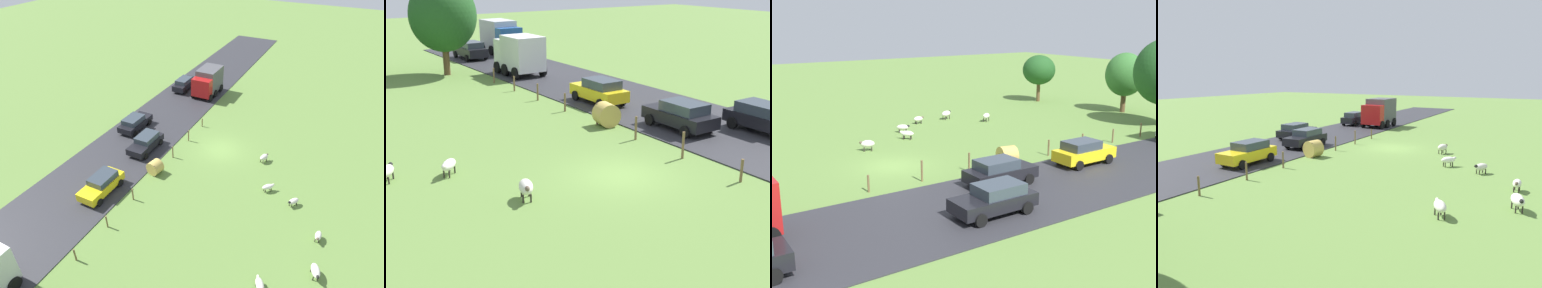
{
  "view_description": "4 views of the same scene",
  "coord_description": "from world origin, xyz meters",
  "views": [
    {
      "loc": [
        -10.02,
        26.49,
        19.41
      ],
      "look_at": [
        2.43,
        1.78,
        1.01
      ],
      "focal_mm": 31.16,
      "sensor_mm": 36.0,
      "label": 1
    },
    {
      "loc": [
        -13.08,
        -16.22,
        8.43
      ],
      "look_at": [
        -1.66,
        0.75,
        1.52
      ],
      "focal_mm": 48.92,
      "sensor_mm": 36.0,
      "label": 2
    },
    {
      "loc": [
        28.1,
        -13.18,
        9.42
      ],
      "look_at": [
        2.52,
        3.83,
        1.49
      ],
      "focal_mm": 45.78,
      "sensor_mm": 36.0,
      "label": 3
    },
    {
      "loc": [
        -12.4,
        28.77,
        6.31
      ],
      "look_at": [
        1.02,
        5.62,
        1.2
      ],
      "focal_mm": 33.68,
      "sensor_mm": 36.0,
      "label": 4
    }
  ],
  "objects": [
    {
      "name": "fence_post_5",
      "position": [
        3.72,
        13.58,
        0.57
      ],
      "size": [
        0.12,
        0.12,
        1.15
      ],
      "primitive_type": "cylinder",
      "color": "brown",
      "rests_on": "ground_plane"
    },
    {
      "name": "fence_post_6",
      "position": [
        3.72,
        16.96,
        0.55
      ],
      "size": [
        0.12,
        0.12,
        1.09
      ],
      "primitive_type": "cylinder",
      "color": "brown",
      "rests_on": "ground_plane"
    },
    {
      "name": "road_strip",
      "position": [
        8.66,
        0.0,
        0.03
      ],
      "size": [
        8.0,
        80.0,
        0.06
      ],
      "primitive_type": "cube",
      "color": "#2D2D33",
      "rests_on": "ground_plane"
    },
    {
      "name": "truck_0",
      "position": [
        10.44,
        32.89,
        1.85
      ],
      "size": [
        2.74,
        4.9,
        3.35
      ],
      "color": "#1E4C99",
      "rests_on": "road_strip"
    },
    {
      "name": "car_4",
      "position": [
        6.86,
        3.4,
        0.87
      ],
      "size": [
        2.04,
        4.25,
        1.55
      ],
      "color": "black",
      "rests_on": "road_strip"
    },
    {
      "name": "fence_post_7",
      "position": [
        3.72,
        20.35,
        0.58
      ],
      "size": [
        0.12,
        0.12,
        1.15
      ],
      "primitive_type": "cylinder",
      "color": "brown",
      "rests_on": "ground_plane"
    },
    {
      "name": "car_0",
      "position": [
        6.62,
        10.56,
        0.89
      ],
      "size": [
        2.0,
        4.24,
        1.6
      ],
      "color": "yellow",
      "rests_on": "road_strip"
    },
    {
      "name": "hay_bale_0",
      "position": [
        3.97,
        6.28,
        0.66
      ],
      "size": [
        1.49,
        1.29,
        1.31
      ],
      "primitive_type": "cylinder",
      "rotation": [
        1.57,
        0.0,
        2.95
      ],
      "color": "tan",
      "rests_on": "ground_plane"
    },
    {
      "name": "fence_post_1",
      "position": [
        3.72,
        0.04,
        0.65
      ],
      "size": [
        0.12,
        0.12,
        1.3
      ],
      "primitive_type": "cylinder",
      "color": "brown",
      "rests_on": "ground_plane"
    },
    {
      "name": "sheep_4",
      "position": [
        -6.06,
        4.07,
        0.48
      ],
      "size": [
        1.05,
        1.06,
        0.71
      ],
      "color": "white",
      "rests_on": "ground_plane"
    },
    {
      "name": "car_3",
      "position": [
        10.19,
        0.54,
        0.86
      ],
      "size": [
        2.05,
        4.3,
        1.53
      ],
      "color": "black",
      "rests_on": "road_strip"
    },
    {
      "name": "fence_post_2",
      "position": [
        3.72,
        3.42,
        0.62
      ],
      "size": [
        0.12,
        0.12,
        1.25
      ],
      "primitive_type": "cylinder",
      "color": "brown",
      "rests_on": "ground_plane"
    },
    {
      "name": "fence_post_4",
      "position": [
        3.72,
        10.19,
        0.58
      ],
      "size": [
        0.12,
        0.12,
        1.15
      ],
      "primitive_type": "cylinder",
      "color": "brown",
      "rests_on": "ground_plane"
    },
    {
      "name": "ground_plane",
      "position": [
        0.0,
        0.0,
        0.0
      ],
      "size": [
        160.0,
        160.0,
        0.0
      ],
      "primitive_type": "plane",
      "color": "olive"
    },
    {
      "name": "tree_1",
      "position": [
        1.91,
        25.51,
        4.81
      ],
      "size": [
        5.39,
        5.39,
        7.75
      ],
      "color": "brown",
      "rests_on": "ground_plane"
    },
    {
      "name": "fence_post_3",
      "position": [
        3.72,
        6.81,
        0.61
      ],
      "size": [
        0.12,
        0.12,
        1.23
      ],
      "primitive_type": "cylinder",
      "color": "brown",
      "rests_on": "ground_plane"
    },
    {
      "name": "truck_1",
      "position": [
        6.81,
        21.87,
        1.79
      ],
      "size": [
        2.76,
        4.51,
        3.22
      ],
      "color": "white",
      "rests_on": "road_strip"
    },
    {
      "name": "sheep_1",
      "position": [
        -8.41,
        4.88,
        0.46
      ],
      "size": [
        0.93,
        1.11,
        0.7
      ],
      "color": "silver",
      "rests_on": "ground_plane"
    },
    {
      "name": "car_1",
      "position": [
        6.58,
        31.63,
        0.93
      ],
      "size": [
        2.12,
        4.37,
        1.67
      ],
      "color": "black",
      "rests_on": "road_strip"
    },
    {
      "name": "sheep_0",
      "position": [
        -4.52,
        0.06,
        0.53
      ],
      "size": [
        0.87,
        1.16,
        0.8
      ],
      "color": "silver",
      "rests_on": "ground_plane"
    },
    {
      "name": "fence_post_0",
      "position": [
        3.72,
        -3.35,
        0.5
      ],
      "size": [
        0.12,
        0.12,
        1.0
      ],
      "primitive_type": "cylinder",
      "color": "brown",
      "rests_on": "ground_plane"
    }
  ]
}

